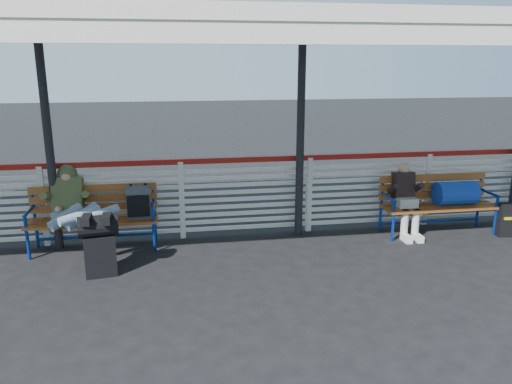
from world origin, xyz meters
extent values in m
plane|color=black|center=(0.00, 0.00, 0.00)|extent=(60.00, 60.00, 0.00)
cube|color=silver|center=(0.00, 1.90, 0.60)|extent=(12.00, 0.04, 1.04)
cube|color=maroon|center=(0.00, 1.90, 1.20)|extent=(12.00, 0.06, 0.08)
cube|color=silver|center=(0.00, 0.90, 3.08)|extent=(12.60, 3.60, 0.16)
cube|color=silver|center=(0.00, -0.85, 2.95)|extent=(12.60, 0.06, 0.30)
cylinder|color=black|center=(-1.80, 1.75, 1.50)|extent=(0.12, 0.12, 3.00)
cylinder|color=black|center=(1.80, 1.75, 1.50)|extent=(0.12, 0.12, 3.00)
cube|color=black|center=(-1.06, 0.65, 0.26)|extent=(0.42, 0.29, 0.53)
cylinder|color=black|center=(-1.06, 0.65, 0.66)|extent=(0.52, 0.34, 0.27)
cube|color=#A14B1F|center=(-1.26, 1.55, 0.45)|extent=(1.80, 0.50, 0.04)
cube|color=#A14B1F|center=(-1.26, 1.81, 0.72)|extent=(1.80, 0.10, 0.40)
cylinder|color=navy|center=(-2.11, 1.35, 0.23)|extent=(0.04, 0.04, 0.45)
cylinder|color=navy|center=(-0.41, 1.35, 0.23)|extent=(0.04, 0.04, 0.45)
cylinder|color=navy|center=(-2.11, 1.82, 0.45)|extent=(0.04, 0.04, 0.90)
cylinder|color=navy|center=(-0.41, 1.82, 0.45)|extent=(0.04, 0.04, 0.90)
cube|color=#52545A|center=(-0.61, 1.55, 0.70)|extent=(0.33, 0.20, 0.46)
cube|color=#A14B1F|center=(3.98, 1.41, 0.45)|extent=(1.80, 0.50, 0.04)
cube|color=#A14B1F|center=(3.98, 1.67, 0.72)|extent=(1.80, 0.10, 0.40)
cylinder|color=navy|center=(3.13, 1.21, 0.23)|extent=(0.04, 0.04, 0.45)
cylinder|color=navy|center=(4.83, 1.21, 0.23)|extent=(0.04, 0.04, 0.45)
cylinder|color=navy|center=(3.13, 1.68, 0.45)|extent=(0.04, 0.04, 0.90)
cylinder|color=navy|center=(4.83, 1.68, 0.45)|extent=(0.04, 0.04, 0.90)
cylinder|color=navy|center=(4.23, 1.41, 0.66)|extent=(0.64, 0.37, 0.37)
cube|color=#8299B0|center=(-1.61, 1.55, 0.54)|extent=(0.36, 0.26, 0.18)
cube|color=#464E29|center=(-1.61, 1.75, 0.80)|extent=(0.42, 0.38, 0.53)
sphere|color=#464E29|center=(-1.61, 1.85, 1.08)|extent=(0.28, 0.28, 0.28)
sphere|color=tan|center=(-1.61, 1.81, 1.07)|extent=(0.21, 0.21, 0.21)
cube|color=black|center=(-1.18, 0.59, 0.77)|extent=(0.11, 0.27, 0.10)
cube|color=black|center=(-0.94, 0.59, 0.77)|extent=(0.11, 0.27, 0.10)
cube|color=beige|center=(3.43, 1.44, 0.53)|extent=(0.30, 0.24, 0.16)
cube|color=black|center=(3.43, 1.58, 0.78)|extent=(0.32, 0.23, 0.42)
sphere|color=tan|center=(3.43, 1.60, 1.05)|extent=(0.19, 0.19, 0.19)
cylinder|color=beige|center=(3.34, 1.26, 0.24)|extent=(0.11, 0.11, 0.46)
cylinder|color=beige|center=(3.52, 1.26, 0.24)|extent=(0.11, 0.11, 0.46)
cube|color=silver|center=(3.34, 1.16, 0.05)|extent=(0.10, 0.24, 0.10)
cube|color=silver|center=(3.52, 1.16, 0.05)|extent=(0.10, 0.24, 0.10)
cube|color=black|center=(5.03, 1.16, 0.26)|extent=(0.39, 0.25, 0.52)
camera|label=1|loc=(-0.09, -5.50, 2.65)|focal=35.00mm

